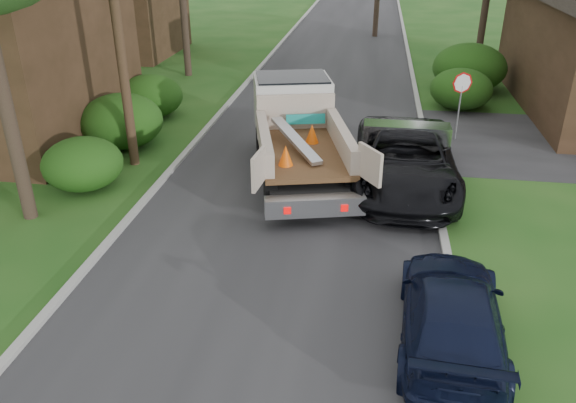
% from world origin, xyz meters
% --- Properties ---
extents(ground, '(120.00, 120.00, 0.00)m').
position_xyz_m(ground, '(0.00, 0.00, 0.00)').
color(ground, '#1A4A15').
rests_on(ground, ground).
extents(road, '(8.00, 90.00, 0.02)m').
position_xyz_m(road, '(0.00, 10.00, 0.00)').
color(road, '#28282B').
rests_on(road, ground).
extents(curb_left, '(0.20, 90.00, 0.12)m').
position_xyz_m(curb_left, '(-4.10, 10.00, 0.06)').
color(curb_left, '#9E9E99').
rests_on(curb_left, ground).
extents(curb_right, '(0.20, 90.00, 0.12)m').
position_xyz_m(curb_right, '(4.10, 10.00, 0.06)').
color(curb_right, '#9E9E99').
rests_on(curb_right, ground).
extents(stop_sign, '(0.71, 0.32, 2.48)m').
position_xyz_m(stop_sign, '(5.20, 9.00, 1.78)').
color(stop_sign, slate).
rests_on(stop_sign, ground).
extents(house_left_far, '(7.56, 7.56, 6.00)m').
position_xyz_m(house_left_far, '(-13.50, 22.00, 3.05)').
color(house_left_far, '#342315').
rests_on(house_left_far, ground).
extents(hedge_left_a, '(2.34, 2.34, 1.53)m').
position_xyz_m(hedge_left_a, '(-6.20, 3.00, 0.77)').
color(hedge_left_a, '#154610').
rests_on(hedge_left_a, ground).
extents(hedge_left_b, '(2.86, 2.86, 1.87)m').
position_xyz_m(hedge_left_b, '(-6.50, 6.50, 0.94)').
color(hedge_left_b, '#154610').
rests_on(hedge_left_b, ground).
extents(hedge_left_c, '(2.60, 2.60, 1.70)m').
position_xyz_m(hedge_left_c, '(-6.80, 10.00, 0.85)').
color(hedge_left_c, '#154610').
rests_on(hedge_left_c, ground).
extents(hedge_right_a, '(2.60, 2.60, 1.70)m').
position_xyz_m(hedge_right_a, '(5.80, 13.00, 0.85)').
color(hedge_right_a, '#154610').
rests_on(hedge_right_a, ground).
extents(hedge_right_b, '(3.38, 3.38, 2.21)m').
position_xyz_m(hedge_right_b, '(6.50, 16.00, 1.10)').
color(hedge_right_b, '#154610').
rests_on(hedge_right_b, ground).
extents(flatbed_truck, '(4.47, 7.37, 2.61)m').
position_xyz_m(flatbed_truck, '(-0.24, 5.74, 1.42)').
color(flatbed_truck, black).
rests_on(flatbed_truck, ground).
extents(black_pickup, '(3.00, 6.43, 1.78)m').
position_xyz_m(black_pickup, '(3.17, 4.50, 0.89)').
color(black_pickup, black).
rests_on(black_pickup, ground).
extents(navy_suv, '(2.14, 4.69, 1.33)m').
position_xyz_m(navy_suv, '(3.80, -2.50, 0.66)').
color(navy_suv, black).
rests_on(navy_suv, ground).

